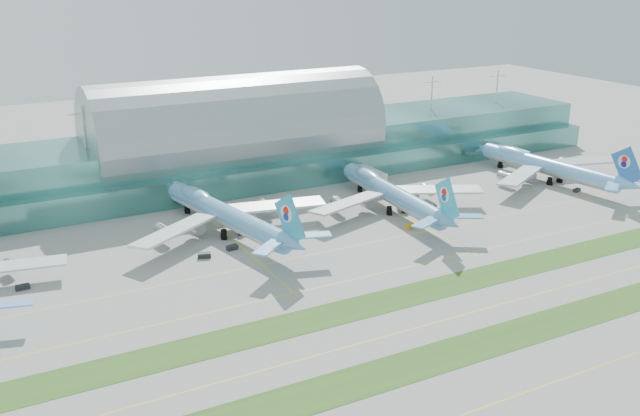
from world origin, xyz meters
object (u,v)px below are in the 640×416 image
terminal (236,145)px  airliner_c (391,192)px  airliner_d (547,165)px  airliner_b (224,213)px

terminal → airliner_c: bearing=-62.1°
airliner_d → airliner_b: bearing=171.1°
terminal → airliner_c: (34.21, -64.68, -7.44)m
terminal → airliner_b: terminal is taller
terminal → airliner_d: bearing=-29.9°
terminal → airliner_b: (-27.94, -58.24, -7.14)m
airliner_d → terminal: bearing=143.6°
terminal → airliner_c: terminal is taller
airliner_b → airliner_d: airliner_b is taller
airliner_b → airliner_c: 62.48m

